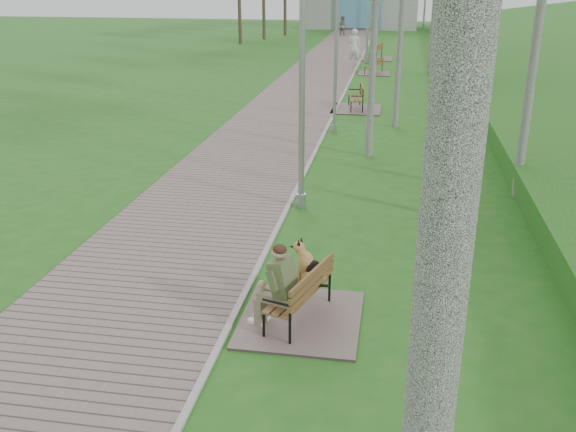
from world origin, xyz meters
name	(u,v)px	position (x,y,z in m)	size (l,w,h in m)	color
ground	(254,276)	(0.00, 0.00, 0.00)	(120.00, 120.00, 0.00)	#1F5D18
walkway	(315,78)	(-1.75, 21.50, 0.02)	(3.50, 67.00, 0.04)	#74635D
kerb	(351,79)	(0.00, 21.50, 0.03)	(0.10, 67.00, 0.05)	#999993
building_north	(361,5)	(-1.50, 50.97, 1.99)	(10.00, 5.20, 4.00)	#9E9E99
bench_main	(294,295)	(0.92, -1.37, 0.43)	(1.77, 1.97, 1.55)	#74635D
bench_second	(356,104)	(0.71, 14.36, 0.21)	(1.81, 2.01, 1.11)	#74635D
bench_third	(374,70)	(0.97, 23.50, 0.17)	(1.57, 1.74, 0.96)	#74635D
bench_far	(376,56)	(0.83, 29.18, 0.21)	(1.86, 2.07, 1.14)	#74635D
lamp_post_near	(302,89)	(0.29, 3.50, 2.61)	(0.22, 0.22, 5.58)	gray
lamp_post_second	(336,66)	(0.29, 10.59, 2.12)	(0.17, 0.17, 4.53)	gray
lamp_post_third	(368,12)	(0.35, 27.94, 2.71)	(0.22, 0.22, 5.79)	gray
lamp_post_far	(380,5)	(0.32, 47.43, 2.13)	(0.18, 0.18, 4.56)	gray
pedestrian_near	(354,46)	(-0.30, 26.91, 0.96)	(0.70, 0.46, 1.92)	silver
pedestrian_far	(342,26)	(-2.43, 43.41, 0.76)	(0.74, 0.58, 1.53)	gray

